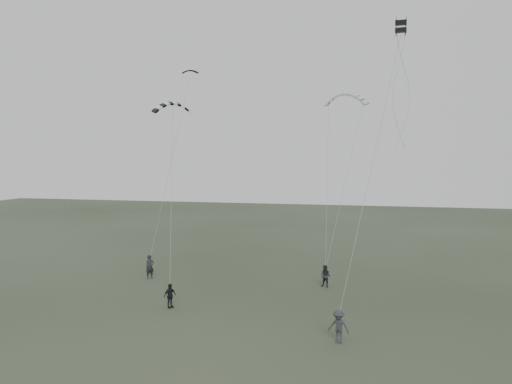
% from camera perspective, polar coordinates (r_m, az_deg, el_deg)
% --- Properties ---
extents(ground, '(140.00, 140.00, 0.00)m').
position_cam_1_polar(ground, '(31.21, -4.53, -13.38)').
color(ground, '#2A3622').
rests_on(ground, ground).
extents(flyer_left, '(0.77, 0.79, 1.83)m').
position_cam_1_polar(flyer_left, '(39.57, -12.03, -8.36)').
color(flyer_left, black).
rests_on(flyer_left, ground).
extents(flyer_right, '(0.95, 0.85, 1.60)m').
position_cam_1_polar(flyer_right, '(36.55, 7.94, -9.52)').
color(flyer_right, '#242429').
rests_on(flyer_right, ground).
extents(flyer_center, '(0.76, 0.95, 1.51)m').
position_cam_1_polar(flyer_center, '(31.95, -9.82, -11.60)').
color(flyer_center, black).
rests_on(flyer_center, ground).
extents(flyer_far, '(1.22, 0.90, 1.68)m').
position_cam_1_polar(flyer_far, '(26.20, 9.42, -14.92)').
color(flyer_far, '#2E2F33').
rests_on(flyer_far, ground).
extents(kite_dark_small, '(1.39, 0.66, 0.54)m').
position_cam_1_polar(kite_dark_small, '(43.04, -7.55, 13.60)').
color(kite_dark_small, black).
rests_on(kite_dark_small, flyer_left).
extents(kite_pale_large, '(3.72, 1.95, 1.66)m').
position_cam_1_polar(kite_pale_large, '(41.54, 10.21, 11.00)').
color(kite_pale_large, '#BBBEC1').
rests_on(kite_pale_large, flyer_right).
extents(kite_striped, '(2.87, 2.52, 1.29)m').
position_cam_1_polar(kite_striped, '(37.14, -9.50, 9.95)').
color(kite_striped, black).
rests_on(kite_striped, flyer_center).
extents(kite_box, '(0.71, 0.80, 0.81)m').
position_cam_1_polar(kite_box, '(32.61, 16.24, 17.71)').
color(kite_box, black).
rests_on(kite_box, flyer_far).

